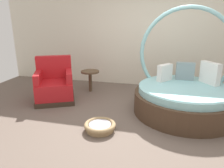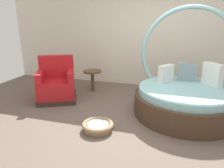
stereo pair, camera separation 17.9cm
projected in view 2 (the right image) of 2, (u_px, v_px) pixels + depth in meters
ground_plane at (134, 124)px, 3.62m from camera, size 8.00×8.00×0.02m
back_wall at (153, 34)px, 5.31m from camera, size 8.00×0.12×2.72m
round_daybed at (186, 94)px, 3.94m from camera, size 1.86×1.86×1.98m
red_armchair at (57, 85)px, 4.64m from camera, size 1.07×1.07×0.94m
pet_basket at (98, 126)px, 3.39m from camera, size 0.51×0.51×0.13m
side_table at (92, 74)px, 5.13m from camera, size 0.44×0.44×0.52m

